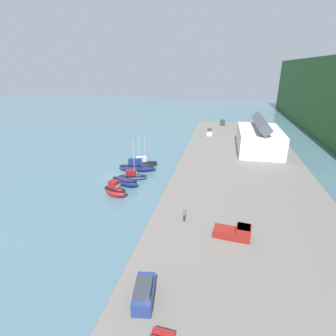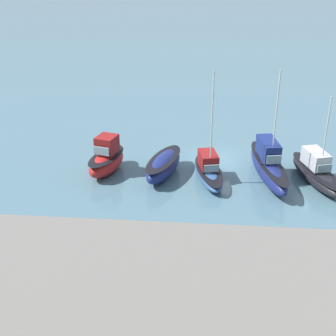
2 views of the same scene
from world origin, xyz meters
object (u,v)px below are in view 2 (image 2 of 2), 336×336
at_px(moored_boat_2, 208,170).
at_px(moored_boat_4, 107,159).
at_px(moored_boat_0, 316,172).
at_px(moored_boat_1, 268,165).
at_px(moored_boat_3, 164,165).

height_order(moored_boat_2, moored_boat_4, moored_boat_2).
xyz_separation_m(moored_boat_0, moored_boat_2, (8.00, 0.16, -0.13)).
bearing_deg(moored_boat_1, moored_boat_3, -8.64).
bearing_deg(moored_boat_2, moored_boat_0, 168.61).
relative_size(moored_boat_2, moored_boat_4, 1.69).
bearing_deg(moored_boat_4, moored_boat_2, -168.74).
relative_size(moored_boat_3, moored_boat_4, 1.21).
bearing_deg(moored_boat_0, moored_boat_2, -15.48).
height_order(moored_boat_2, moored_boat_3, moored_boat_2).
relative_size(moored_boat_1, moored_boat_3, 1.43).
bearing_deg(moored_boat_2, moored_boat_4, -16.59).
bearing_deg(moored_boat_2, moored_boat_3, -18.23).
bearing_deg(moored_boat_0, moored_boat_4, -18.07).
distance_m(moored_boat_2, moored_boat_4, 7.95).
bearing_deg(moored_boat_4, moored_boat_1, -165.06).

